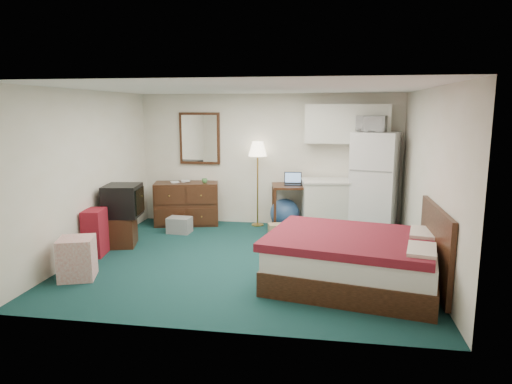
% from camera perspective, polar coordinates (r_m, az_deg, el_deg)
% --- Properties ---
extents(floor, '(5.00, 4.50, 0.01)m').
position_cam_1_polar(floor, '(6.88, -0.96, -8.46)').
color(floor, black).
rests_on(floor, ground).
extents(ceiling, '(5.00, 4.50, 0.01)m').
position_cam_1_polar(ceiling, '(6.51, -1.03, 12.84)').
color(ceiling, silver).
rests_on(ceiling, walls).
extents(walls, '(5.01, 4.51, 2.50)m').
position_cam_1_polar(walls, '(6.58, -0.99, 1.90)').
color(walls, silver).
rests_on(walls, floor).
extents(mirror, '(0.80, 0.06, 1.00)m').
position_cam_1_polar(mirror, '(9.00, -7.04, 6.66)').
color(mirror, white).
rests_on(mirror, walls).
extents(upper_cabinets, '(1.50, 0.35, 0.70)m').
position_cam_1_polar(upper_cabinets, '(8.49, 11.30, 8.36)').
color(upper_cabinets, silver).
rests_on(upper_cabinets, walls).
extents(headboard, '(0.06, 1.56, 1.00)m').
position_cam_1_polar(headboard, '(6.03, 21.49, -6.45)').
color(headboard, black).
rests_on(headboard, walls).
extents(dresser, '(1.30, 0.81, 0.82)m').
position_cam_1_polar(dresser, '(8.94, -8.65, -1.41)').
color(dresser, black).
rests_on(dresser, floor).
extents(floor_lamp, '(0.40, 0.40, 1.61)m').
position_cam_1_polar(floor_lamp, '(8.68, 0.20, 1.00)').
color(floor_lamp, '#BE9140').
rests_on(floor_lamp, floor).
extents(desk, '(0.76, 0.76, 0.83)m').
position_cam_1_polar(desk, '(8.56, 4.27, -1.84)').
color(desk, black).
rests_on(desk, floor).
extents(exercise_ball, '(0.68, 0.68, 0.55)m').
position_cam_1_polar(exercise_ball, '(8.62, 3.61, -2.67)').
color(exercise_ball, navy).
rests_on(exercise_ball, floor).
extents(kitchen_counter, '(0.92, 0.75, 0.92)m').
position_cam_1_polar(kitchen_counter, '(8.44, 8.73, -1.79)').
color(kitchen_counter, silver).
rests_on(kitchen_counter, floor).
extents(fridge, '(0.93, 0.93, 1.82)m').
position_cam_1_polar(fridge, '(8.38, 14.56, 1.05)').
color(fridge, silver).
rests_on(fridge, floor).
extents(bed, '(2.29, 1.95, 0.65)m').
position_cam_1_polar(bed, '(5.96, 12.01, -8.42)').
color(bed, maroon).
rests_on(bed, floor).
extents(tv_stand, '(0.61, 0.64, 0.49)m').
position_cam_1_polar(tv_stand, '(7.82, -16.63, -4.71)').
color(tv_stand, black).
rests_on(tv_stand, floor).
extents(suitcase, '(0.34, 0.48, 0.71)m').
position_cam_1_polar(suitcase, '(7.41, -19.47, -4.79)').
color(suitcase, maroon).
rests_on(suitcase, floor).
extents(retail_box, '(0.56, 0.56, 0.55)m').
position_cam_1_polar(retail_box, '(6.52, -21.46, -7.71)').
color(retail_box, silver).
rests_on(retail_box, floor).
extents(file_bin, '(0.43, 0.33, 0.28)m').
position_cam_1_polar(file_bin, '(8.40, -9.54, -4.09)').
color(file_bin, gray).
rests_on(file_bin, floor).
extents(cardboard_box_a, '(0.33, 0.30, 0.23)m').
position_cam_1_polar(cardboard_box_a, '(8.03, 2.57, -4.82)').
color(cardboard_box_a, '#98845F').
rests_on(cardboard_box_a, floor).
extents(cardboard_box_b, '(0.23, 0.26, 0.23)m').
position_cam_1_polar(cardboard_box_b, '(7.88, 6.84, -5.19)').
color(cardboard_box_b, '#98845F').
rests_on(cardboard_box_b, floor).
extents(laptop, '(0.35, 0.30, 0.22)m').
position_cam_1_polar(laptop, '(8.45, 4.66, 1.62)').
color(laptop, black).
rests_on(laptop, desk).
extents(crt_tv, '(0.65, 0.68, 0.52)m').
position_cam_1_polar(crt_tv, '(7.73, -16.34, -1.04)').
color(crt_tv, black).
rests_on(crt_tv, tv_stand).
extents(microwave, '(0.57, 0.42, 0.34)m').
position_cam_1_polar(microwave, '(8.35, 14.30, 8.50)').
color(microwave, silver).
rests_on(microwave, fridge).
extents(book_a, '(0.15, 0.08, 0.21)m').
position_cam_1_polar(book_a, '(8.88, -10.64, 1.83)').
color(book_a, '#98845F').
rests_on(book_a, dresser).
extents(book_b, '(0.16, 0.08, 0.22)m').
position_cam_1_polar(book_b, '(8.96, -9.38, 1.98)').
color(book_b, '#98845F').
rests_on(book_b, dresser).
extents(mug, '(0.12, 0.11, 0.11)m').
position_cam_1_polar(mug, '(8.75, -6.44, 1.48)').
color(mug, '#478243').
rests_on(mug, dresser).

